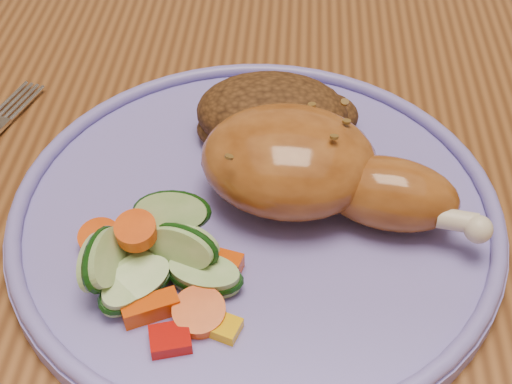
% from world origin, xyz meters
% --- Properties ---
extents(dining_table, '(0.90, 1.40, 0.75)m').
position_xyz_m(dining_table, '(0.00, 0.00, 0.67)').
color(dining_table, brown).
rests_on(dining_table, ground).
extents(chair_far, '(0.42, 0.42, 0.91)m').
position_xyz_m(chair_far, '(0.00, 0.63, 0.49)').
color(chair_far, '#4C2D16').
rests_on(chair_far, ground).
extents(plate, '(0.31, 0.31, 0.01)m').
position_xyz_m(plate, '(-0.05, -0.06, 0.76)').
color(plate, '#7469C3').
rests_on(plate, dining_table).
extents(plate_rim, '(0.31, 0.31, 0.01)m').
position_xyz_m(plate_rim, '(-0.05, -0.06, 0.77)').
color(plate_rim, '#7469C3').
rests_on(plate_rim, plate).
extents(chicken_leg, '(0.18, 0.10, 0.06)m').
position_xyz_m(chicken_leg, '(-0.02, -0.05, 0.79)').
color(chicken_leg, '#995420').
rests_on(chicken_leg, plate).
extents(rice_pilaf, '(0.11, 0.08, 0.05)m').
position_xyz_m(rice_pilaf, '(-0.05, 0.02, 0.78)').
color(rice_pilaf, '#4C2C13').
rests_on(rice_pilaf, plate).
extents(vegetable_pile, '(0.10, 0.10, 0.05)m').
position_xyz_m(vegetable_pile, '(-0.11, -0.12, 0.78)').
color(vegetable_pile, '#A50A05').
rests_on(vegetable_pile, plate).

